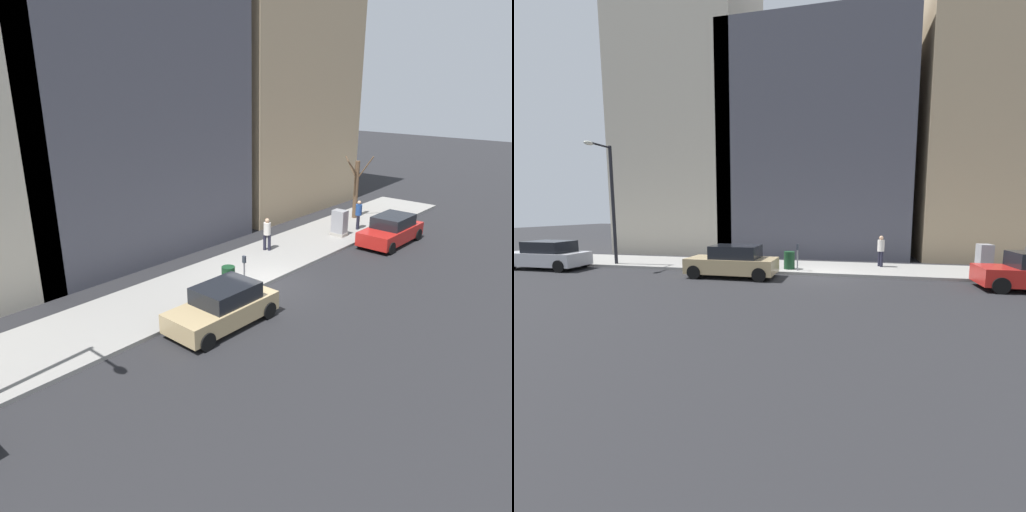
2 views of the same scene
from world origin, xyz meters
The scene contains 12 objects.
ground_plane centered at (0.00, 0.00, 0.00)m, with size 120.00×120.00×0.00m, color #232326.
sidewalk centered at (2.00, 0.00, 0.07)m, with size 4.00×36.00×0.15m, color gray.
parked_car_tan centered at (-1.13, 3.78, 0.74)m, with size 1.96×4.22×1.52m.
parked_car_silver centered at (-1.06, 14.31, 0.74)m, with size 1.93×4.21×1.52m.
parking_meter centered at (0.45, 0.93, 0.98)m, with size 0.14×0.10×1.35m.
utility_box centered at (1.30, -7.76, 0.85)m, with size 0.83×0.61×1.43m.
streetlamp centered at (0.28, 11.34, 4.02)m, with size 1.97×0.32×6.50m.
trash_bin centered at (0.90, 1.42, 0.60)m, with size 0.56×0.56×0.90m, color #14381E.
pedestrian_midblock centered at (2.72, -3.25, 1.09)m, with size 0.38×0.36×1.66m.
office_tower_left centered at (10.80, -11.21, 9.31)m, with size 10.59×10.59×18.62m, color tan.
office_block_center centered at (11.69, 0.94, 7.60)m, with size 12.38×12.38×15.20m, color #4C4C56.
office_tower_right centered at (10.12, 10.75, 12.88)m, with size 9.24×9.24×25.76m, color #BCB29E.
Camera 2 is at (-16.35, -1.41, 3.10)m, focal length 24.00 mm.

